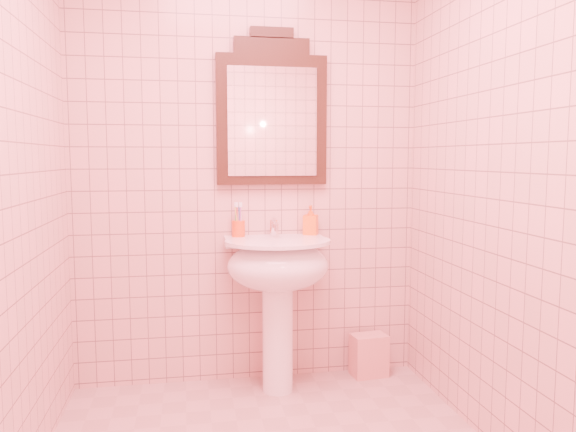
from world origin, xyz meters
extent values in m
cube|color=#CC9C8E|center=(0.00, 1.10, 1.25)|extent=(2.00, 0.02, 2.50)
cylinder|color=white|center=(0.14, 0.88, 0.35)|extent=(0.17, 0.17, 0.70)
ellipsoid|color=white|center=(0.14, 0.86, 0.72)|extent=(0.56, 0.46, 0.28)
cube|color=white|center=(0.14, 1.03, 0.83)|extent=(0.56, 0.15, 0.05)
cylinder|color=white|center=(0.14, 0.86, 0.85)|extent=(0.58, 0.58, 0.02)
cylinder|color=white|center=(0.14, 1.03, 0.91)|extent=(0.04, 0.04, 0.09)
cylinder|color=white|center=(0.14, 0.97, 0.94)|extent=(0.02, 0.10, 0.02)
cylinder|color=white|center=(0.14, 0.92, 0.93)|extent=(0.02, 0.02, 0.04)
cube|color=white|center=(0.14, 1.04, 0.96)|extent=(0.02, 0.07, 0.01)
cube|color=black|center=(0.14, 1.08, 1.53)|extent=(0.63, 0.05, 0.74)
cube|color=black|center=(0.14, 1.08, 1.94)|extent=(0.43, 0.05, 0.09)
cube|color=black|center=(0.14, 1.08, 2.01)|extent=(0.25, 0.05, 0.06)
cube|color=white|center=(0.14, 1.05, 1.52)|extent=(0.51, 0.01, 0.61)
cylinder|color=#DF4212|center=(-0.07, 1.03, 0.91)|extent=(0.07, 0.07, 0.09)
cylinder|color=silver|center=(-0.05, 1.03, 0.95)|extent=(0.01, 0.01, 0.17)
cylinder|color=#338CD8|center=(-0.06, 1.04, 0.95)|extent=(0.01, 0.01, 0.17)
cylinder|color=#E5334C|center=(-0.07, 1.04, 0.95)|extent=(0.01, 0.01, 0.17)
cylinder|color=#3FBF59|center=(-0.08, 1.03, 0.95)|extent=(0.01, 0.01, 0.17)
cylinder|color=#D8CC4C|center=(-0.07, 1.01, 0.95)|extent=(0.01, 0.01, 0.17)
cylinder|color=purple|center=(-0.06, 1.01, 0.95)|extent=(0.01, 0.01, 0.17)
imported|color=orange|center=(0.36, 1.04, 0.95)|extent=(0.10, 0.10, 0.17)
cube|color=tan|center=(0.71, 1.00, 0.13)|extent=(0.22, 0.16, 0.25)
camera|label=1|loc=(-0.35, -2.14, 1.31)|focal=35.00mm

